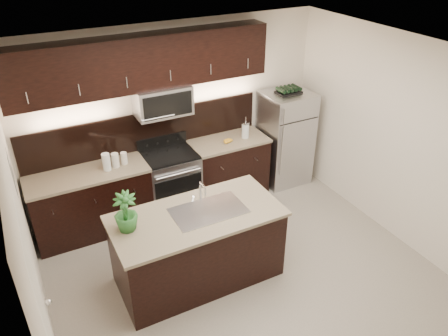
# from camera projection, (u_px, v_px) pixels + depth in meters

# --- Properties ---
(ground) EXTENTS (4.50, 4.50, 0.00)m
(ground) POSITION_uv_depth(u_px,v_px,m) (241.00, 271.00, 5.49)
(ground) COLOR gray
(ground) RESTS_ON ground
(room_walls) EXTENTS (4.52, 4.02, 2.71)m
(room_walls) POSITION_uv_depth(u_px,v_px,m) (237.00, 156.00, 4.57)
(room_walls) COLOR beige
(room_walls) RESTS_ON ground
(counter_run) EXTENTS (3.51, 0.65, 0.94)m
(counter_run) POSITION_uv_depth(u_px,v_px,m) (158.00, 185.00, 6.37)
(counter_run) COLOR black
(counter_run) RESTS_ON ground
(upper_fixtures) EXTENTS (3.49, 0.40, 1.66)m
(upper_fixtures) POSITION_uv_depth(u_px,v_px,m) (146.00, 70.00, 5.66)
(upper_fixtures) COLOR black
(upper_fixtures) RESTS_ON counter_run
(island) EXTENTS (1.96, 0.96, 0.94)m
(island) POSITION_uv_depth(u_px,v_px,m) (198.00, 246.00, 5.18)
(island) COLOR black
(island) RESTS_ON ground
(sink_faucet) EXTENTS (0.84, 0.50, 0.28)m
(sink_faucet) POSITION_uv_depth(u_px,v_px,m) (208.00, 209.00, 5.01)
(sink_faucet) COLOR silver
(sink_faucet) RESTS_ON island
(refrigerator) EXTENTS (0.74, 0.67, 1.53)m
(refrigerator) POSITION_uv_depth(u_px,v_px,m) (285.00, 138.00, 7.05)
(refrigerator) COLOR #B2B2B7
(refrigerator) RESTS_ON ground
(wine_rack) EXTENTS (0.38, 0.23, 0.09)m
(wine_rack) POSITION_uv_depth(u_px,v_px,m) (289.00, 90.00, 6.64)
(wine_rack) COLOR black
(wine_rack) RESTS_ON refrigerator
(plant) EXTENTS (0.31, 0.31, 0.45)m
(plant) POSITION_uv_depth(u_px,v_px,m) (125.00, 212.00, 4.60)
(plant) COLOR #255E26
(plant) RESTS_ON island
(canisters) EXTENTS (0.35, 0.16, 0.24)m
(canisters) POSITION_uv_depth(u_px,v_px,m) (113.00, 161.00, 5.82)
(canisters) COLOR silver
(canisters) RESTS_ON counter_run
(french_press) EXTENTS (0.12, 0.12, 0.33)m
(french_press) POSITION_uv_depth(u_px,v_px,m) (245.00, 130.00, 6.61)
(french_press) COLOR silver
(french_press) RESTS_ON counter_run
(bananas) EXTENTS (0.19, 0.16, 0.05)m
(bananas) POSITION_uv_depth(u_px,v_px,m) (225.00, 142.00, 6.49)
(bananas) COLOR gold
(bananas) RESTS_ON counter_run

